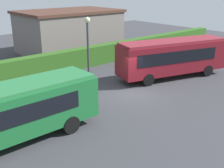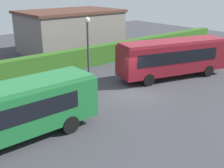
{
  "view_description": "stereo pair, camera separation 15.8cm",
  "coord_description": "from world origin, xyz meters",
  "views": [
    {
      "loc": [
        -13.81,
        -13.64,
        7.63
      ],
      "look_at": [
        -2.27,
        -0.19,
        1.28
      ],
      "focal_mm": 44.52,
      "sensor_mm": 36.0,
      "label": 1
    },
    {
      "loc": [
        -13.69,
        -13.75,
        7.63
      ],
      "look_at": [
        -2.27,
        -0.19,
        1.28
      ],
      "focal_mm": 44.52,
      "sensor_mm": 36.0,
      "label": 2
    }
  ],
  "objects": [
    {
      "name": "depot_building",
      "position": [
        4.06,
        15.01,
        2.44
      ],
      "size": [
        11.54,
        7.55,
        4.85
      ],
      "color": "slate",
      "rests_on": "ground_plane"
    },
    {
      "name": "person_right",
      "position": [
        -8.47,
        1.91,
        0.98
      ],
      "size": [
        0.37,
        0.5,
        1.85
      ],
      "rotation": [
        0.0,
        0.0,
        0.28
      ],
      "color": "silver",
      "rests_on": "ground_plane"
    },
    {
      "name": "hedge_row",
      "position": [
        0.0,
        8.2,
        0.94
      ],
      "size": [
        44.0,
        1.08,
        1.88
      ],
      "primitive_type": "cube",
      "color": "#2C5A1C",
      "rests_on": "ground_plane"
    },
    {
      "name": "bus_maroon",
      "position": [
        5.22,
        0.56,
        1.86
      ],
      "size": [
        10.09,
        5.08,
        3.24
      ],
      "rotation": [
        0.0,
        0.0,
        -0.28
      ],
      "color": "maroon",
      "rests_on": "ground_plane"
    },
    {
      "name": "bus_green",
      "position": [
        -9.74,
        -0.94,
        1.74
      ],
      "size": [
        9.72,
        2.5,
        3.0
      ],
      "rotation": [
        0.0,
        0.0,
        -0.0
      ],
      "color": "#19602D",
      "rests_on": "ground_plane"
    },
    {
      "name": "lamppost",
      "position": [
        -3.5,
        0.76,
        3.57
      ],
      "size": [
        0.36,
        0.36,
        5.74
      ],
      "color": "#38383D",
      "rests_on": "ground_plane"
    },
    {
      "name": "ground_plane",
      "position": [
        0.0,
        0.0,
        0.0
      ],
      "size": [
        64.0,
        64.0,
        0.0
      ],
      "primitive_type": "plane",
      "color": "#38383D"
    }
  ]
}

